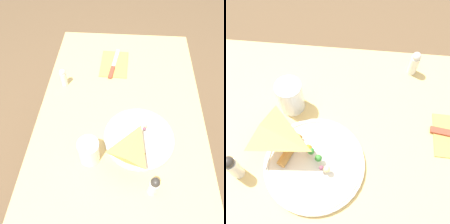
{
  "view_description": "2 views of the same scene",
  "coord_description": "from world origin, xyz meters",
  "views": [
    {
      "loc": [
        -0.52,
        -0.0,
        1.46
      ],
      "look_at": [
        -0.02,
        0.03,
        0.78
      ],
      "focal_mm": 35.0,
      "sensor_mm": 36.0,
      "label": 1
    },
    {
      "loc": [
        -0.01,
        -0.31,
        1.44
      ],
      "look_at": [
        -0.04,
        0.06,
        0.78
      ],
      "focal_mm": 45.0,
      "sensor_mm": 36.0,
      "label": 2
    }
  ],
  "objects": [
    {
      "name": "plate_pizza",
      "position": [
        -0.09,
        -0.07,
        0.72
      ],
      "size": [
        0.27,
        0.27,
        0.05
      ],
      "color": "silver",
      "rests_on": "dining_table"
    },
    {
      "name": "napkin_folded",
      "position": [
        0.33,
        0.05,
        0.71
      ],
      "size": [
        0.2,
        0.14,
        0.0
      ],
      "rotation": [
        0.0,
        0.0,
        -0.02
      ],
      "color": "#E59E4C",
      "rests_on": "dining_table"
    },
    {
      "name": "ground_plane",
      "position": [
        0.0,
        0.0,
        0.0
      ],
      "size": [
        6.0,
        6.0,
        0.0
      ],
      "primitive_type": "plane",
      "color": "brown"
    },
    {
      "name": "dining_table",
      "position": [
        0.0,
        0.0,
        0.6
      ],
      "size": [
        1.17,
        0.69,
        0.71
      ],
      "color": "#DBB770",
      "rests_on": "ground_plane"
    },
    {
      "name": "pepper_shaker",
      "position": [
        -0.29,
        -0.12,
        0.76
      ],
      "size": [
        0.03,
        0.03,
        0.1
      ],
      "color": "silver",
      "rests_on": "dining_table"
    },
    {
      "name": "milk_glass",
      "position": [
        -0.18,
        0.1,
        0.76
      ],
      "size": [
        0.07,
        0.07,
        0.11
      ],
      "color": "white",
      "rests_on": "dining_table"
    },
    {
      "name": "butter_knife",
      "position": [
        0.32,
        0.05,
        0.71
      ],
      "size": [
        0.22,
        0.05,
        0.01
      ],
      "rotation": [
        0.0,
        0.0,
        -0.14
      ],
      "color": "#99422D",
      "rests_on": "napkin_folded"
    },
    {
      "name": "salt_shaker",
      "position": [
        0.18,
        0.27,
        0.75
      ],
      "size": [
        0.03,
        0.03,
        0.09
      ],
      "color": "silver",
      "rests_on": "dining_table"
    }
  ]
}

